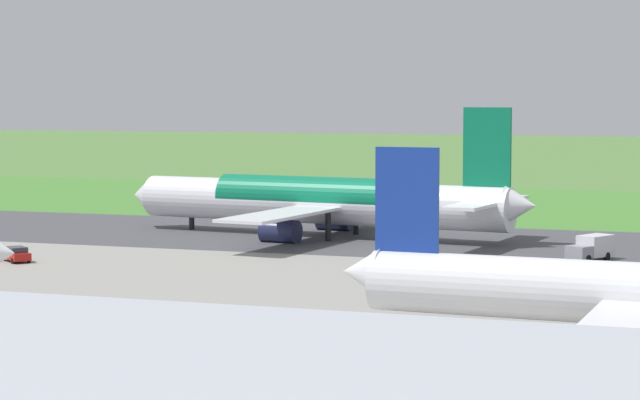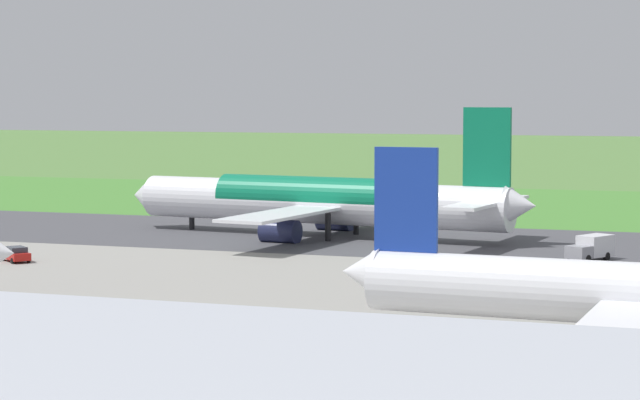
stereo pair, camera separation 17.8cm
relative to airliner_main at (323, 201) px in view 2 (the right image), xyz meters
name	(u,v)px [view 2 (the right image)]	position (x,y,z in m)	size (l,w,h in m)	color
ground_plane	(276,235)	(6.14, -0.05, -4.35)	(800.00, 800.00, 0.00)	#547F3D
runway_asphalt	(276,235)	(6.14, -0.05, -4.32)	(600.00, 34.45, 0.06)	#47474C
apron_concrete	(26,307)	(6.14, 56.21, -4.33)	(440.00, 110.00, 0.05)	gray
grass_verge_foreground	(383,204)	(6.14, -47.00, -4.33)	(600.00, 80.00, 0.04)	#478534
airliner_main	(323,201)	(0.00, 0.00, 0.00)	(54.12, 44.40, 15.88)	white
service_car_followme	(16,254)	(22.26, 32.43, -3.51)	(4.42, 4.00, 1.62)	#B21914
service_truck_fuel	(591,248)	(-33.61, 11.90, -2.95)	(4.67, 6.18, 2.65)	gray
no_stopping_sign	(511,197)	(-13.94, -47.77, -2.71)	(0.60, 0.10, 2.78)	slate
traffic_cone_orange	(484,207)	(-10.65, -44.00, -4.08)	(0.40, 0.40, 0.55)	orange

